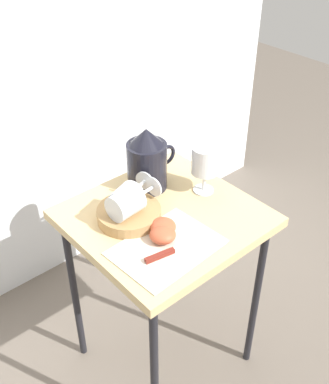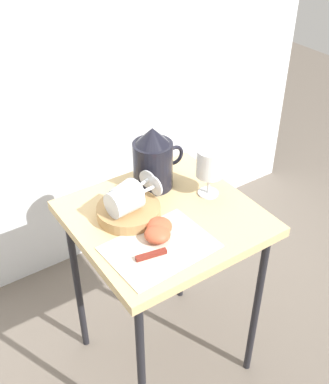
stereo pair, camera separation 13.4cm
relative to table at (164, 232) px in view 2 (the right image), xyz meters
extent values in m
plane|color=#665B51|center=(0.00, 0.00, -0.60)|extent=(6.00, 6.00, 0.00)
cube|color=white|center=(0.00, 0.68, 0.34)|extent=(2.40, 0.03, 1.87)
cube|color=tan|center=(0.00, 0.00, 0.05)|extent=(0.52, 0.50, 0.03)
cylinder|color=black|center=(-0.22, -0.21, -0.28)|extent=(0.02, 0.02, 0.63)
cylinder|color=black|center=(0.22, -0.21, -0.28)|extent=(0.02, 0.02, 0.63)
cylinder|color=black|center=(-0.22, 0.21, -0.28)|extent=(0.02, 0.02, 0.63)
cylinder|color=black|center=(0.22, 0.21, -0.28)|extent=(0.02, 0.02, 0.63)
cube|color=beige|center=(-0.09, -0.11, 0.07)|extent=(0.29, 0.22, 0.00)
cylinder|color=#AD8451|center=(-0.09, 0.05, 0.09)|extent=(0.18, 0.18, 0.03)
cylinder|color=black|center=(0.05, 0.14, 0.14)|extent=(0.12, 0.12, 0.15)
cylinder|color=orange|center=(0.05, 0.14, 0.11)|extent=(0.11, 0.11, 0.08)
cone|color=black|center=(0.05, 0.14, 0.24)|extent=(0.10, 0.10, 0.05)
torus|color=black|center=(0.13, 0.14, 0.15)|extent=(0.07, 0.01, 0.07)
cylinder|color=silver|center=(0.17, 0.01, 0.07)|extent=(0.06, 0.06, 0.00)
cylinder|color=silver|center=(0.17, 0.01, 0.10)|extent=(0.01, 0.01, 0.06)
cylinder|color=silver|center=(0.17, 0.01, 0.18)|extent=(0.08, 0.08, 0.09)
cylinder|color=orange|center=(0.17, 0.01, 0.16)|extent=(0.07, 0.07, 0.04)
cylinder|color=silver|center=(-0.09, 0.05, 0.14)|extent=(0.10, 0.10, 0.07)
cylinder|color=silver|center=(-0.03, 0.08, 0.14)|extent=(0.06, 0.03, 0.01)
cylinder|color=silver|center=(0.00, 0.09, 0.14)|extent=(0.02, 0.06, 0.06)
cylinder|color=silver|center=(-0.11, 0.04, 0.14)|extent=(0.10, 0.08, 0.08)
cylinder|color=silver|center=(-0.04, 0.04, 0.14)|extent=(0.06, 0.02, 0.01)
cylinder|color=silver|center=(0.00, 0.05, 0.14)|extent=(0.01, 0.06, 0.06)
ellipsoid|color=#C15133|center=(-0.08, -0.09, 0.09)|extent=(0.07, 0.07, 0.04)
ellipsoid|color=#C15133|center=(-0.06, -0.06, 0.09)|extent=(0.07, 0.07, 0.04)
cube|color=silver|center=(-0.03, -0.15, 0.07)|extent=(0.12, 0.04, 0.00)
cube|color=maroon|center=(-0.13, -0.13, 0.08)|extent=(0.09, 0.03, 0.01)
camera|label=1|loc=(-0.72, -0.82, 0.93)|focal=44.81mm
camera|label=2|loc=(-0.61, -0.91, 0.93)|focal=44.81mm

